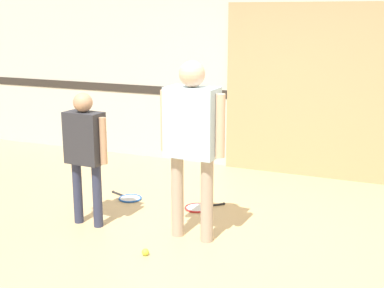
{
  "coord_description": "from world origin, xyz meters",
  "views": [
    {
      "loc": [
        1.89,
        -4.42,
        2.14
      ],
      "look_at": [
        -0.02,
        0.02,
        0.94
      ],
      "focal_mm": 50.0,
      "sensor_mm": 36.0,
      "label": 1
    }
  ],
  "objects_px": {
    "person_student_left": "(85,145)",
    "tennis_ball_near_instructor": "(145,252)",
    "racket_second_spare": "(129,198)",
    "racket_spare_on_floor": "(199,208)",
    "person_instructor": "(192,132)",
    "tennis_ball_by_spare_racket": "(204,201)"
  },
  "relations": [
    {
      "from": "racket_spare_on_floor",
      "to": "tennis_ball_near_instructor",
      "type": "distance_m",
      "value": 1.29
    },
    {
      "from": "racket_spare_on_floor",
      "to": "racket_second_spare",
      "type": "height_order",
      "value": "same"
    },
    {
      "from": "racket_spare_on_floor",
      "to": "tennis_ball_near_instructor",
      "type": "xyz_separation_m",
      "value": [
        0.01,
        -1.29,
        0.02
      ]
    },
    {
      "from": "person_instructor",
      "to": "tennis_ball_near_instructor",
      "type": "height_order",
      "value": "person_instructor"
    },
    {
      "from": "racket_spare_on_floor",
      "to": "tennis_ball_by_spare_racket",
      "type": "height_order",
      "value": "tennis_ball_by_spare_racket"
    },
    {
      "from": "racket_spare_on_floor",
      "to": "tennis_ball_near_instructor",
      "type": "bearing_deg",
      "value": -135.77
    },
    {
      "from": "person_student_left",
      "to": "person_instructor",
      "type": "bearing_deg",
      "value": 8.84
    },
    {
      "from": "person_instructor",
      "to": "racket_spare_on_floor",
      "type": "relative_size",
      "value": 3.72
    },
    {
      "from": "person_student_left",
      "to": "racket_spare_on_floor",
      "type": "distance_m",
      "value": 1.49
    },
    {
      "from": "person_instructor",
      "to": "tennis_ball_near_instructor",
      "type": "relative_size",
      "value": 26.0
    },
    {
      "from": "person_student_left",
      "to": "racket_second_spare",
      "type": "height_order",
      "value": "person_student_left"
    },
    {
      "from": "person_student_left",
      "to": "tennis_ball_near_instructor",
      "type": "xyz_separation_m",
      "value": [
        0.89,
        -0.42,
        -0.82
      ]
    },
    {
      "from": "tennis_ball_near_instructor",
      "to": "person_student_left",
      "type": "bearing_deg",
      "value": 154.7
    },
    {
      "from": "person_instructor",
      "to": "racket_spare_on_floor",
      "type": "height_order",
      "value": "person_instructor"
    },
    {
      "from": "person_instructor",
      "to": "racket_spare_on_floor",
      "type": "xyz_separation_m",
      "value": [
        -0.25,
        0.77,
        -1.05
      ]
    },
    {
      "from": "racket_spare_on_floor",
      "to": "racket_second_spare",
      "type": "xyz_separation_m",
      "value": [
        -0.88,
        -0.03,
        0.0
      ]
    },
    {
      "from": "racket_second_spare",
      "to": "tennis_ball_by_spare_racket",
      "type": "relative_size",
      "value": 7.61
    },
    {
      "from": "racket_spare_on_floor",
      "to": "tennis_ball_by_spare_racket",
      "type": "xyz_separation_m",
      "value": [
        0.0,
        0.15,
        0.02
      ]
    },
    {
      "from": "racket_spare_on_floor",
      "to": "racket_second_spare",
      "type": "bearing_deg",
      "value": 135.64
    },
    {
      "from": "person_student_left",
      "to": "tennis_ball_near_instructor",
      "type": "relative_size",
      "value": 20.82
    },
    {
      "from": "person_student_left",
      "to": "tennis_ball_by_spare_racket",
      "type": "relative_size",
      "value": 20.82
    },
    {
      "from": "person_student_left",
      "to": "tennis_ball_by_spare_racket",
      "type": "bearing_deg",
      "value": 52.95
    }
  ]
}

